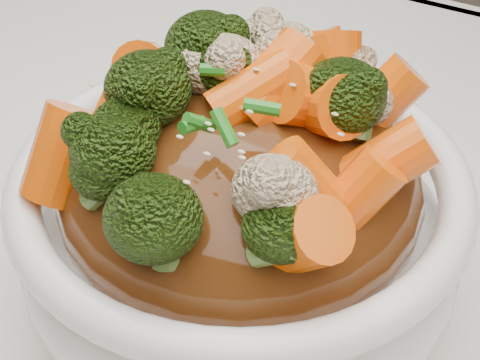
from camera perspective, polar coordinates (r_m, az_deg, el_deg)
The scene contains 8 objects.
tablecloth at distance 0.44m, azimuth 0.14°, elevation -9.14°, with size 1.20×0.80×0.04m, color white.
bowl at distance 0.39m, azimuth -0.00°, elevation -3.93°, with size 0.23×0.23×0.09m, color white, non-canonical shape.
sauce_base at distance 0.37m, azimuth -0.00°, elevation -0.38°, with size 0.18×0.18×0.10m, color #4F270D.
carrots at distance 0.33m, azimuth -0.00°, elevation 8.49°, with size 0.18×0.18×0.05m, color #FB6008, non-canonical shape.
broccoli at distance 0.33m, azimuth -0.00°, elevation 8.33°, with size 0.18×0.18×0.05m, color black, non-canonical shape.
cauliflower at distance 0.33m, azimuth -0.00°, elevation 8.02°, with size 0.18×0.18×0.04m, color beige, non-canonical shape.
scallions at distance 0.33m, azimuth -0.00°, elevation 8.65°, with size 0.14×0.14×0.02m, color #21761B, non-canonical shape.
sesame_seeds at distance 0.33m, azimuth -0.00°, elevation 8.65°, with size 0.16×0.16×0.01m, color beige, non-canonical shape.
Camera 1 is at (0.15, -0.25, 1.06)m, focal length 55.00 mm.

